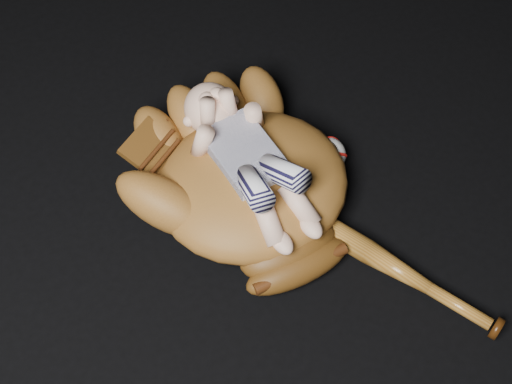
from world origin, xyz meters
TOP-DOWN VIEW (x-y plane):
  - baseball_glove at (0.07, -0.05)m, footprint 0.44×0.50m
  - newborn_baby at (0.07, -0.06)m, footprint 0.16×0.34m
  - baseball_bat at (0.19, -0.27)m, footprint 0.21×0.42m
  - baseball at (0.23, -0.06)m, footprint 0.08×0.08m

SIDE VIEW (x-z plane):
  - baseball_bat at x=0.19m, z-range 0.00..0.04m
  - baseball at x=0.23m, z-range 0.00..0.07m
  - baseball_glove at x=0.07m, z-range 0.00..0.15m
  - newborn_baby at x=0.07m, z-range 0.05..0.19m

